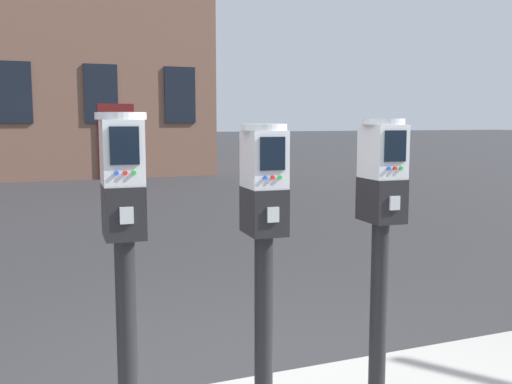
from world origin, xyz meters
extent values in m
cylinder|color=black|center=(-0.63, -0.30, 0.63)|extent=(0.09, 0.09, 0.99)
cube|color=black|center=(-0.63, -0.30, 1.24)|extent=(0.18, 0.25, 0.23)
cube|color=#A5A8AD|center=(-0.64, -0.43, 1.24)|extent=(0.06, 0.02, 0.07)
cube|color=#B7BABF|center=(-0.63, -0.30, 1.49)|extent=(0.18, 0.24, 0.28)
cube|color=black|center=(-0.64, -0.42, 1.53)|extent=(0.12, 0.01, 0.16)
cylinder|color=blue|center=(-0.67, -0.42, 1.42)|extent=(0.02, 0.01, 0.02)
cylinder|color=red|center=(-0.64, -0.42, 1.42)|extent=(0.02, 0.01, 0.02)
cylinder|color=green|center=(-0.60, -0.42, 1.42)|extent=(0.02, 0.01, 0.02)
cylinder|color=#B7BABF|center=(-0.63, -0.30, 1.65)|extent=(0.23, 0.23, 0.03)
cylinder|color=black|center=(0.03, -0.30, 0.62)|extent=(0.09, 0.09, 0.95)
cube|color=black|center=(0.03, -0.30, 1.20)|extent=(0.18, 0.25, 0.22)
cube|color=#A5A8AD|center=(0.02, -0.43, 1.20)|extent=(0.06, 0.02, 0.07)
cube|color=#B7BABF|center=(0.03, -0.30, 1.45)|extent=(0.18, 0.24, 0.27)
cube|color=black|center=(0.02, -0.42, 1.48)|extent=(0.12, 0.01, 0.15)
cylinder|color=blue|center=(-0.02, -0.42, 1.37)|extent=(0.02, 0.01, 0.02)
cylinder|color=red|center=(0.02, -0.42, 1.37)|extent=(0.02, 0.01, 0.02)
cylinder|color=green|center=(0.05, -0.42, 1.37)|extent=(0.02, 0.01, 0.02)
cylinder|color=#B7BABF|center=(0.03, -0.30, 1.60)|extent=(0.23, 0.23, 0.03)
cylinder|color=black|center=(0.69, -0.30, 0.62)|extent=(0.09, 0.09, 0.97)
cube|color=black|center=(0.69, -0.30, 1.22)|extent=(0.18, 0.25, 0.22)
cube|color=#A5A8AD|center=(0.68, -0.43, 1.22)|extent=(0.06, 0.02, 0.07)
cube|color=#B7BABF|center=(0.69, -0.30, 1.47)|extent=(0.18, 0.24, 0.27)
cube|color=black|center=(0.68, -0.42, 1.50)|extent=(0.12, 0.01, 0.15)
cylinder|color=blue|center=(0.64, -0.42, 1.39)|extent=(0.02, 0.01, 0.02)
cylinder|color=red|center=(0.68, -0.42, 1.39)|extent=(0.02, 0.01, 0.02)
cylinder|color=green|center=(0.71, -0.42, 1.39)|extent=(0.02, 0.01, 0.02)
cylinder|color=#B7BABF|center=(0.69, -0.30, 1.62)|extent=(0.23, 0.23, 0.03)
cube|color=black|center=(-1.18, 13.77, 2.37)|extent=(0.90, 0.06, 1.60)
cube|color=black|center=(1.04, 13.77, 2.37)|extent=(0.90, 0.06, 1.60)
cube|color=black|center=(3.27, 13.77, 2.37)|extent=(0.90, 0.06, 1.60)
cube|color=#591414|center=(1.42, 13.77, 1.05)|extent=(1.00, 0.07, 2.10)
camera|label=1|loc=(-1.02, -2.82, 1.63)|focal=40.74mm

